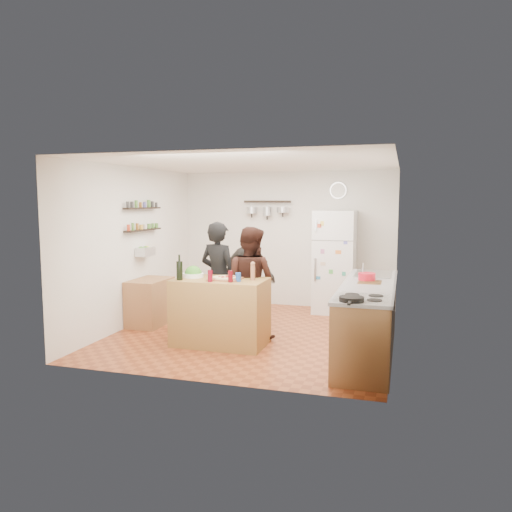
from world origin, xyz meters
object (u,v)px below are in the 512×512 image
(salad_bowl, at_px, (193,275))
(counter_run, at_px, (368,320))
(prep_island, at_px, (220,312))
(fridge, at_px, (335,262))
(person_center, at_px, (250,283))
(side_table, at_px, (150,302))
(red_bowl, at_px, (367,277))
(wall_clock, at_px, (338,190))
(salt_canister, at_px, (238,277))
(person_left, at_px, (219,278))
(skillet, at_px, (352,299))
(pepper_mill, at_px, (253,273))
(wine_bottle, at_px, (180,271))
(person_back, at_px, (249,278))

(salad_bowl, height_order, counter_run, salad_bowl)
(prep_island, bearing_deg, fridge, 63.37)
(prep_island, relative_size, fridge, 0.69)
(person_center, relative_size, side_table, 2.01)
(red_bowl, height_order, fridge, fridge)
(wall_clock, bearing_deg, side_table, -142.62)
(prep_island, height_order, fridge, fridge)
(salt_canister, bearing_deg, wall_clock, 72.28)
(counter_run, distance_m, fridge, 2.46)
(wall_clock, relative_size, side_table, 0.37)
(prep_island, distance_m, person_left, 0.70)
(wall_clock, bearing_deg, person_center, -111.71)
(person_left, xyz_separation_m, counter_run, (2.21, -0.40, -0.38))
(salad_bowl, relative_size, skillet, 1.11)
(pepper_mill, relative_size, counter_run, 0.08)
(counter_run, bearing_deg, person_left, 169.66)
(prep_island, height_order, red_bowl, red_bowl)
(prep_island, xyz_separation_m, side_table, (-1.47, 0.71, -0.09))
(wine_bottle, distance_m, red_bowl, 2.51)
(person_left, bearing_deg, prep_island, 127.78)
(person_back, distance_m, wall_clock, 2.52)
(person_left, distance_m, fridge, 2.39)
(skillet, relative_size, red_bowl, 1.15)
(person_center, bearing_deg, wine_bottle, 54.00)
(wine_bottle, bearing_deg, prep_island, 23.75)
(person_left, xyz_separation_m, person_center, (0.52, -0.11, -0.03))
(prep_island, relative_size, skillet, 4.78)
(side_table, bearing_deg, person_center, -9.23)
(fridge, bearing_deg, pepper_mill, -107.94)
(person_left, xyz_separation_m, person_back, (0.33, 0.43, -0.05))
(fridge, bearing_deg, person_left, -127.49)
(person_left, height_order, person_back, person_left)
(wall_clock, bearing_deg, person_back, -121.99)
(prep_island, bearing_deg, person_back, 84.01)
(salt_canister, xyz_separation_m, fridge, (0.92, 2.56, -0.07))
(salt_canister, relative_size, wall_clock, 0.39)
(person_center, distance_m, side_table, 1.83)
(skillet, xyz_separation_m, wall_clock, (-0.65, 3.82, 1.20))
(prep_island, xyz_separation_m, counter_run, (1.97, 0.14, -0.01))
(red_bowl, bearing_deg, person_left, 176.89)
(salt_canister, xyz_separation_m, counter_run, (1.67, 0.26, -0.52))
(person_center, relative_size, fridge, 0.89)
(pepper_mill, height_order, counter_run, pepper_mill)
(fridge, bearing_deg, salt_canister, -109.84)
(wall_clock, bearing_deg, wine_bottle, -119.96)
(pepper_mill, bearing_deg, wine_bottle, -164.13)
(salad_bowl, bearing_deg, red_bowl, 9.09)
(pepper_mill, bearing_deg, person_center, 112.67)
(prep_island, bearing_deg, wine_bottle, -156.25)
(wall_clock, bearing_deg, counter_run, -74.08)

